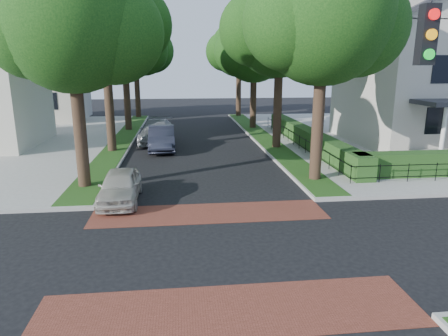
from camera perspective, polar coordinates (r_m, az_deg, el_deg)
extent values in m
plane|color=black|center=(12.65, -1.02, -11.60)|extent=(120.00, 120.00, 0.00)
cube|color=gray|center=(37.03, 27.52, 4.25)|extent=(30.00, 30.00, 0.15)
cube|color=brown|center=(15.58, -2.12, -6.45)|extent=(9.00, 2.20, 0.01)
cube|color=brown|center=(9.89, 0.82, -19.68)|extent=(9.00, 2.20, 0.01)
cube|color=#164112|center=(31.56, 5.55, 4.48)|extent=(1.60, 29.80, 0.02)
cube|color=#164112|center=(31.20, -14.31, 3.99)|extent=(1.60, 29.80, 0.02)
cylinder|color=black|center=(19.53, 13.41, 8.95)|extent=(0.56, 0.56, 7.35)
sphere|color=black|center=(19.58, 14.11, 20.33)|extent=(6.20, 6.20, 6.20)
sphere|color=black|center=(20.44, 18.47, 18.64)|extent=(4.65, 4.65, 4.65)
sphere|color=black|center=(18.89, 9.58, 19.86)|extent=(4.34, 4.34, 4.34)
sphere|color=black|center=(21.12, 12.93, 21.29)|extent=(4.03, 4.03, 4.03)
cylinder|color=black|center=(27.17, 7.74, 10.99)|extent=(0.56, 0.56, 7.70)
sphere|color=black|center=(27.24, 8.04, 19.56)|extent=(6.60, 6.60, 6.60)
sphere|color=black|center=(27.99, 11.66, 18.45)|extent=(4.95, 4.95, 4.95)
sphere|color=black|center=(26.67, 4.49, 19.12)|extent=(4.62, 4.62, 4.62)
sphere|color=black|center=(28.91, 7.44, 20.27)|extent=(4.29, 4.29, 4.29)
cylinder|color=black|center=(35.98, 4.22, 11.04)|extent=(0.56, 0.56, 6.65)
sphere|color=black|center=(35.95, 4.33, 16.64)|extent=(5.80, 5.80, 5.80)
sphere|color=black|center=(36.56, 6.78, 15.92)|extent=(4.35, 4.35, 4.35)
sphere|color=black|center=(35.51, 1.98, 16.21)|extent=(4.06, 4.06, 4.06)
sphere|color=black|center=(37.42, 4.08, 17.32)|extent=(3.77, 3.77, 3.77)
cylinder|color=black|center=(44.85, 2.10, 11.94)|extent=(0.56, 0.56, 7.00)
sphere|color=black|center=(44.84, 2.14, 16.67)|extent=(6.00, 6.00, 6.00)
sphere|color=black|center=(45.39, 4.23, 16.11)|extent=(4.50, 4.50, 4.50)
sphere|color=black|center=(44.44, 0.19, 16.31)|extent=(4.20, 4.20, 4.20)
sphere|color=black|center=(46.36, 1.99, 17.21)|extent=(3.90, 3.90, 3.90)
cylinder|color=black|center=(18.96, -20.11, 7.78)|extent=(0.56, 0.56, 7.00)
sphere|color=black|center=(18.95, -21.12, 18.94)|extent=(6.00, 6.00, 6.00)
sphere|color=black|center=(18.89, -15.68, 18.14)|extent=(4.50, 4.50, 4.50)
sphere|color=black|center=(19.14, -25.74, 17.54)|extent=(4.20, 4.20, 4.20)
sphere|color=black|center=(20.43, -19.87, 20.06)|extent=(3.90, 3.90, 3.90)
cylinder|color=black|center=(26.74, -16.24, 10.88)|extent=(0.56, 0.56, 8.05)
sphere|color=black|center=(26.86, -16.91, 19.96)|extent=(6.40, 6.40, 6.40)
sphere|color=black|center=(26.88, -12.81, 19.35)|extent=(4.80, 4.80, 4.80)
sphere|color=black|center=(26.95, -20.47, 19.03)|extent=(4.48, 4.48, 4.48)
sphere|color=black|center=(28.47, -16.17, 20.68)|extent=(4.16, 4.16, 4.16)
cylinder|color=black|center=(35.66, -13.76, 10.81)|extent=(0.56, 0.56, 6.86)
sphere|color=black|center=(35.65, -14.12, 16.63)|extent=(5.60, 5.60, 5.60)
sphere|color=black|center=(35.77, -11.47, 16.12)|extent=(4.20, 4.20, 4.20)
sphere|color=black|center=(35.64, -16.45, 16.00)|extent=(3.92, 3.92, 3.92)
sphere|color=black|center=(37.05, -13.72, 17.33)|extent=(3.64, 3.64, 3.64)
cylinder|color=black|center=(44.59, -12.33, 11.70)|extent=(0.56, 0.56, 7.14)
sphere|color=black|center=(44.59, -12.60, 16.55)|extent=(6.20, 6.20, 6.20)
sphere|color=black|center=(44.74, -10.27, 16.14)|extent=(4.65, 4.65, 4.65)
sphere|color=black|center=(44.56, -14.67, 16.05)|extent=(4.34, 4.34, 4.34)
sphere|color=black|center=(46.15, -12.30, 17.10)|extent=(4.03, 4.03, 4.03)
cube|color=#1F4317|center=(28.15, 11.88, 4.26)|extent=(1.00, 18.00, 1.20)
cube|color=beige|center=(33.05, 28.29, 10.28)|extent=(12.00, 10.00, 8.00)
cylinder|color=white|center=(25.00, 28.84, 4.45)|extent=(0.24, 0.24, 3.00)
cube|color=beige|center=(45.73, -25.20, 10.35)|extent=(9.00, 8.00, 6.50)
cube|color=brown|center=(43.45, -23.11, 17.14)|extent=(0.80, 0.80, 3.64)
cube|color=black|center=(7.96, 27.01, 16.56)|extent=(0.28, 0.22, 1.00)
cylinder|color=red|center=(7.88, 27.82, 18.86)|extent=(0.18, 0.05, 0.18)
cylinder|color=orange|center=(7.86, 27.54, 16.55)|extent=(0.18, 0.05, 0.18)
cylinder|color=#0CB226|center=(7.84, 27.27, 14.23)|extent=(0.18, 0.05, 0.18)
imported|color=#B3AEA1|center=(17.23, -14.64, -2.51)|extent=(1.64, 3.99, 1.35)
imported|color=#1F222F|center=(27.37, -8.91, 4.23)|extent=(1.89, 4.94, 1.61)
imported|color=gray|center=(30.36, -9.58, 5.21)|extent=(2.66, 5.74, 1.62)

